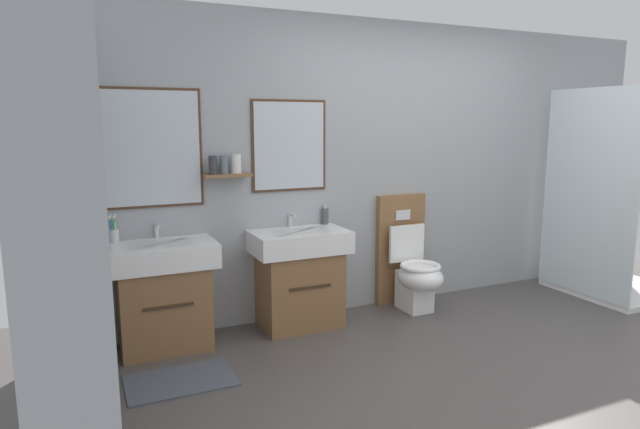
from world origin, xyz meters
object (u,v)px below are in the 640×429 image
Objects in this scene: vanity_sink_left at (163,292)px; toothbrush_cup at (114,234)px; toilet at (410,266)px; vanity_sink_right at (299,275)px; soap_dispenser at (325,216)px; shower_tray at (607,255)px.

vanity_sink_left is 0.55m from toothbrush_cup.
toilet is at bearing 0.05° from vanity_sink_left.
toothbrush_cup is (-1.37, 0.16, 0.43)m from vanity_sink_right.
soap_dispenser is (0.31, 0.17, 0.44)m from vanity_sink_right.
vanity_sink_left and vanity_sink_right have the same top height.
soap_dispenser is 2.81m from shower_tray.
vanity_sink_right is 4.60× the size of soap_dispenser.
vanity_sink_left is at bearing -28.41° from toothbrush_cup.
shower_tray is at bearing -8.13° from toothbrush_cup.
toothbrush_cup is at bearing -179.66° from soap_dispenser.
toilet is at bearing 0.11° from vanity_sink_right.
vanity_sink_left is 1.07m from vanity_sink_right.
vanity_sink_left is 2.14m from toilet.
shower_tray is at bearing -6.47° from vanity_sink_left.
soap_dispenser is at bearing 29.05° from vanity_sink_right.
soap_dispenser is at bearing 166.74° from shower_tray.
vanity_sink_right is 0.57m from soap_dispenser.
toilet is 0.51× the size of shower_tray.
toilet is at bearing -3.78° from toothbrush_cup.
vanity_sink_right is at bearing 0.00° from vanity_sink_left.
vanity_sink_left is 4.10m from shower_tray.
vanity_sink_right is 3.04m from shower_tray.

